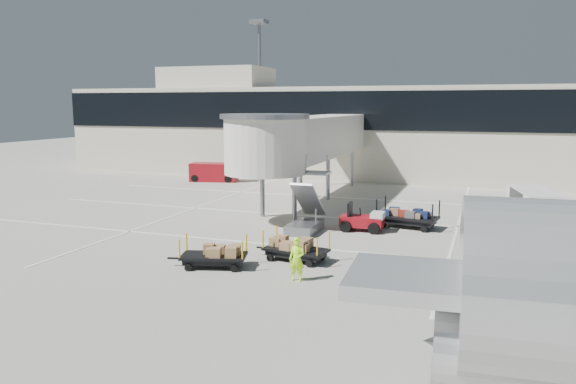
% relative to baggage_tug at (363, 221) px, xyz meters
% --- Properties ---
extents(ground, '(140.00, 140.00, 0.00)m').
position_rel_baggage_tug_xyz_m(ground, '(-1.37, -6.28, -0.53)').
color(ground, '#B5B1A2').
rests_on(ground, ground).
extents(lane_markings, '(40.00, 30.00, 0.02)m').
position_rel_baggage_tug_xyz_m(lane_markings, '(-2.04, 3.05, -0.52)').
color(lane_markings, white).
rests_on(lane_markings, ground).
extents(terminal, '(64.00, 12.11, 15.20)m').
position_rel_baggage_tug_xyz_m(terminal, '(-1.73, 23.66, 3.57)').
color(terminal, beige).
rests_on(terminal, ground).
extents(jet_bridge, '(5.70, 20.40, 6.03)m').
position_rel_baggage_tug_xyz_m(jet_bridge, '(-5.35, 5.98, 3.75)').
color(jet_bridge, silver).
rests_on(jet_bridge, ground).
extents(baggage_tug, '(2.26, 1.47, 1.46)m').
position_rel_baggage_tug_xyz_m(baggage_tug, '(0.00, 0.00, 0.00)').
color(baggage_tug, maroon).
rests_on(baggage_tug, ground).
extents(suitcase_cart, '(3.93, 2.04, 1.51)m').
position_rel_baggage_tug_xyz_m(suitcase_cart, '(2.09, 1.55, 0.00)').
color(suitcase_cart, black).
rests_on(suitcase_cart, ground).
extents(box_cart_near, '(3.32, 1.69, 1.28)m').
position_rel_baggage_tug_xyz_m(box_cart_near, '(-1.30, -6.53, -0.02)').
color(box_cart_near, black).
rests_on(box_cart_near, ground).
extents(box_cart_far, '(3.29, 1.97, 1.26)m').
position_rel_baggage_tug_xyz_m(box_cart_far, '(-4.21, -8.55, -0.02)').
color(box_cart_far, black).
rests_on(box_cart_far, ground).
extents(ground_worker, '(0.61, 0.41, 1.67)m').
position_rel_baggage_tug_xyz_m(ground_worker, '(-0.52, -9.09, 0.30)').
color(ground_worker, '#ACF619').
rests_on(ground_worker, ground).
extents(minivan, '(2.79, 4.94, 1.76)m').
position_rel_baggage_tug_xyz_m(minivan, '(8.50, 5.92, 0.53)').
color(minivan, silver).
rests_on(minivan, ground).
extents(belt_loader, '(4.44, 2.40, 2.03)m').
position_rel_baggage_tug_xyz_m(belt_loader, '(-16.03, 14.31, 0.24)').
color(belt_loader, maroon).
rests_on(belt_loader, ground).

